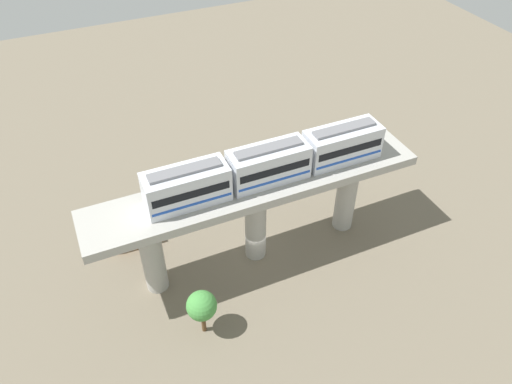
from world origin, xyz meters
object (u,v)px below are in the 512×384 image
at_px(train, 268,164).
at_px(tree_near_viaduct, 202,306).
at_px(parked_car_orange, 136,237).
at_px(parked_car_white, 201,187).
at_px(parked_car_blue, 280,153).

distance_m(train, tree_near_viaduct, 12.38).
relative_size(parked_car_orange, parked_car_white, 0.95).
bearing_deg(parked_car_orange, train, -116.54).
height_order(parked_car_orange, parked_car_blue, same).
distance_m(parked_car_orange, parked_car_blue, 19.41).
relative_size(train, parked_car_blue, 4.57).
xyz_separation_m(parked_car_blue, parked_car_white, (-1.97, 10.29, 0.00)).
relative_size(parked_car_white, tree_near_viaduct, 1.01).
height_order(parked_car_blue, tree_near_viaduct, tree_near_viaduct).
bearing_deg(train, tree_near_viaduct, 125.56).
relative_size(parked_car_blue, parked_car_white, 1.00).
xyz_separation_m(parked_car_blue, tree_near_viaduct, (-18.22, 15.66, 2.44)).
bearing_deg(tree_near_viaduct, train, -54.44).
xyz_separation_m(train, tree_near_viaduct, (-5.95, 8.32, -6.98)).
distance_m(train, parked_car_white, 14.28).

